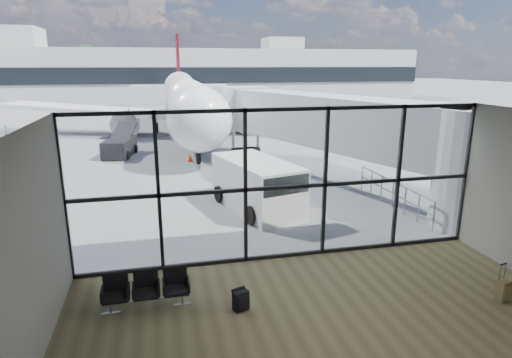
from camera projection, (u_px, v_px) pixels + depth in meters
name	position (u px, v px, depth m)	size (l,w,h in m)	color
ground	(187.00, 114.00, 50.58)	(220.00, 220.00, 0.00)	slate
lounge_shell	(363.00, 235.00, 7.74)	(12.02, 8.01, 4.51)	brown
glass_curtain_wall	(286.00, 186.00, 12.36)	(12.10, 0.12, 4.50)	white
jet_bridge	(343.00, 128.00, 19.95)	(8.00, 16.50, 4.33)	#ADB1B3
apron_railing	(393.00, 190.00, 17.26)	(0.06, 5.46, 1.11)	gray
far_terminal	(173.00, 73.00, 70.03)	(80.00, 12.20, 11.00)	#BABBB6
tree_3	(15.00, 70.00, 73.63)	(4.95, 4.95, 7.12)	#382619
tree_4	(52.00, 67.00, 74.77)	(5.61, 5.61, 8.07)	#382619
tree_5	(88.00, 63.00, 75.91)	(6.27, 6.27, 9.03)	#382619
seating_row	(146.00, 287.00, 10.18)	(2.04, 0.57, 0.90)	gray
backpack	(241.00, 300.00, 10.09)	(0.42, 0.41, 0.53)	black
suitcase	(504.00, 290.00, 10.46)	(0.40, 0.32, 0.96)	olive
airliner	(185.00, 99.00, 37.07)	(30.30, 35.05, 9.03)	white
service_van	(258.00, 185.00, 16.94)	(3.08, 4.90, 1.98)	silver
belt_loader	(120.00, 146.00, 27.09)	(2.18, 4.31, 1.90)	black
traffic_cone_a	(279.00, 171.00, 22.30)	(0.39, 0.39, 0.56)	orange
traffic_cone_b	(190.00, 157.00, 25.58)	(0.36, 0.36, 0.52)	#F94B0D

